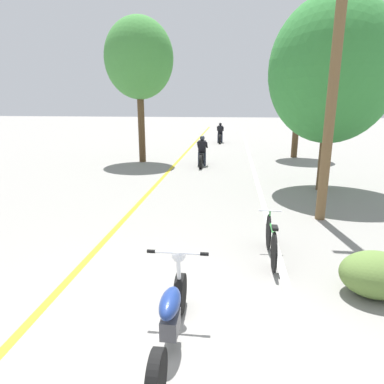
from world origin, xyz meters
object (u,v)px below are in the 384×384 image
object	(u,v)px
motorcycle_rider_lead	(202,154)
bicycle_parked	(271,240)
roadside_tree_right_near	(332,71)
roadside_tree_right_far	(301,67)
roadside_tree_left	(139,59)
motorcycle_rider_far	(220,135)
motorcycle_foreground	(171,315)
utility_pole	(334,82)

from	to	relation	value
motorcycle_rider_lead	bicycle_parked	distance (m)	9.70
roadside_tree_right_near	roadside_tree_right_far	bearing A→B (deg)	87.94
roadside_tree_left	bicycle_parked	distance (m)	12.26
roadside_tree_right_near	bicycle_parked	distance (m)	6.91
roadside_tree_left	motorcycle_rider_lead	xyz separation A→B (m)	(3.01, -0.77, -4.24)
motorcycle_rider_far	bicycle_parked	size ratio (longest dim) A/B	1.19
motorcycle_foreground	bicycle_parked	size ratio (longest dim) A/B	1.25
motorcycle_foreground	motorcycle_rider_lead	xyz separation A→B (m)	(-0.70, 12.03, 0.11)
utility_pole	roadside_tree_left	bearing A→B (deg)	130.68
roadside_tree_right_far	motorcycle_foreground	bearing A→B (deg)	-104.65
motorcycle_rider_far	bicycle_parked	bearing A→B (deg)	-84.84
utility_pole	bicycle_parked	xyz separation A→B (m)	(-1.49, -2.47, -2.96)
roadside_tree_left	motorcycle_rider_far	bearing A→B (deg)	67.37
utility_pole	motorcycle_rider_far	xyz separation A→B (m)	(-3.17, 16.12, -2.81)
utility_pole	motorcycle_rider_far	world-z (taller)	utility_pole
roadside_tree_right_near	bicycle_parked	world-z (taller)	roadside_tree_right_near
roadside_tree_right_far	motorcycle_foreground	world-z (taller)	roadside_tree_right_far
motorcycle_foreground	bicycle_parked	world-z (taller)	motorcycle_foreground
roadside_tree_right_near	bicycle_parked	bearing A→B (deg)	-111.93
bicycle_parked	utility_pole	bearing A→B (deg)	58.86
utility_pole	motorcycle_foreground	world-z (taller)	utility_pole
roadside_tree_right_far	roadside_tree_left	size ratio (longest dim) A/B	0.93
roadside_tree_right_far	roadside_tree_left	distance (m)	7.99
motorcycle_rider_lead	motorcycle_rider_far	xyz separation A→B (m)	(0.48, 9.14, -0.00)
roadside_tree_right_far	roadside_tree_left	xyz separation A→B (m)	(-7.66, -2.27, 0.25)
utility_pole	roadside_tree_right_far	xyz separation A→B (m)	(1.00, 10.02, 1.18)
motorcycle_rider_lead	bicycle_parked	world-z (taller)	motorcycle_rider_lead
roadside_tree_left	bicycle_parked	bearing A→B (deg)	-63.16
utility_pole	bicycle_parked	world-z (taller)	utility_pole
roadside_tree_right_near	roadside_tree_left	distance (m)	8.80
roadside_tree_right_near	motorcycle_foreground	xyz separation A→B (m)	(-3.69, -8.13, -3.40)
roadside_tree_left	motorcycle_rider_far	size ratio (longest dim) A/B	3.29
motorcycle_foreground	roadside_tree_left	bearing A→B (deg)	106.20
roadside_tree_right_near	bicycle_parked	xyz separation A→B (m)	(-2.24, -5.56, -3.44)
utility_pole	roadside_tree_right_near	size ratio (longest dim) A/B	1.07
motorcycle_rider_far	roadside_tree_left	bearing A→B (deg)	-112.63
roadside_tree_right_far	motorcycle_rider_far	distance (m)	8.40
motorcycle_foreground	motorcycle_rider_far	xyz separation A→B (m)	(-0.23, 21.17, 0.11)
utility_pole	roadside_tree_right_far	size ratio (longest dim) A/B	1.06
roadside_tree_right_near	motorcycle_foreground	distance (m)	9.56
utility_pole	roadside_tree_right_far	world-z (taller)	utility_pole
roadside_tree_left	motorcycle_foreground	bearing A→B (deg)	-73.80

